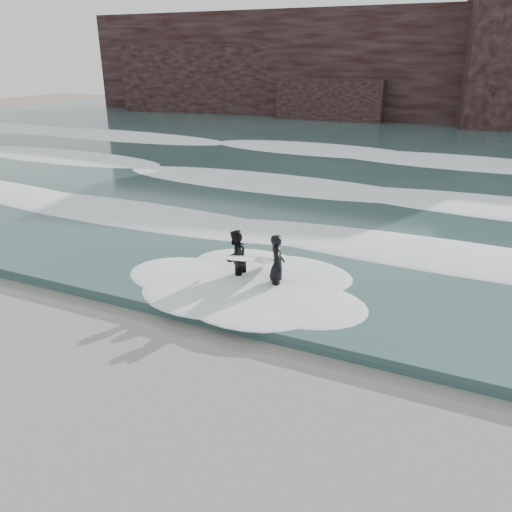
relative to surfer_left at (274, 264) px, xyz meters
name	(u,v)px	position (x,y,z in m)	size (l,w,h in m)	color
ground	(109,395)	(-1.19, -5.43, -0.87)	(120.00, 120.00, 0.00)	#896A58
sea	(391,148)	(-1.19, 23.57, -0.72)	(90.00, 52.00, 0.30)	#2D4A47
headland	(430,67)	(-1.19, 40.57, 4.13)	(70.00, 9.00, 10.00)	black
foam_near	(282,234)	(-1.19, 3.57, -0.47)	(60.00, 3.20, 0.20)	white
foam_mid	(339,187)	(-1.19, 10.57, -0.45)	(60.00, 4.00, 0.24)	white
foam_far	(379,153)	(-1.19, 19.57, -0.42)	(60.00, 4.80, 0.30)	white
surfer_left	(274,264)	(0.00, 0.00, 0.00)	(1.34, 1.98, 1.72)	black
surfer_right	(237,258)	(-1.14, 0.03, -0.04)	(1.35, 2.02, 1.63)	black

